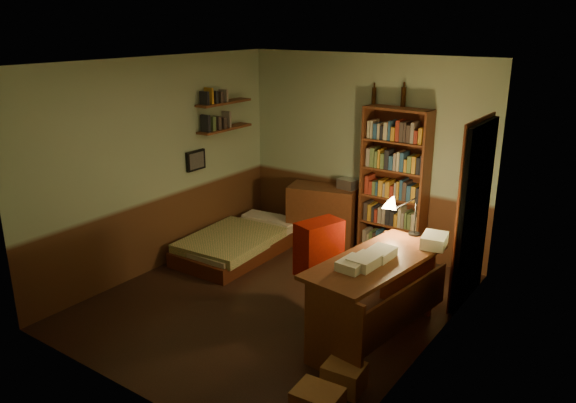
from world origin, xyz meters
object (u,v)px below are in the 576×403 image
Objects in this scene: mini_stereo at (348,184)px; bookshelf at (394,185)px; desk at (374,299)px; office_chair at (331,281)px; bed at (239,235)px; desk_lamp at (416,207)px; dresser at (322,215)px; cardboard_box_b at (344,377)px.

bookshelf reaches higher than mini_stereo.
bookshelf is 2.13m from desk.
office_chair reaches higher than desk.
bed is 6.91× the size of mini_stereo.
bookshelf is at bearing 118.52° from desk_lamp.
dresser is 3.31m from cardboard_box_b.
mini_stereo reaches higher than dresser.
office_chair is (0.89, -1.90, -0.45)m from mini_stereo.
desk_lamp is at bearing -53.20° from bookshelf.
dresser is 0.58× the size of desk.
bed is 1.09× the size of desk.
mini_stereo is at bearing 132.65° from office_chair.
cardboard_box_b is at bearing -34.54° from bed.
dresser reaches higher than bed.
bookshelf is 1.25× the size of desk.
desk_lamp reaches higher than mini_stereo.
bed is 1.87× the size of dresser.
cardboard_box_b is at bearing -52.36° from mini_stereo.
desk_lamp reaches higher than office_chair.
bookshelf is at bearing 118.04° from desk.
cardboard_box_b is at bearing -69.41° from bookshelf.
bookshelf is (1.72, 1.05, 0.73)m from bed.
dresser is at bearing 143.96° from desk_lamp.
mini_stereo reaches higher than office_chair.
bed is 2.14m from bookshelf.
bookshelf is at bearing 5.11° from mini_stereo.
office_chair is 1.20m from cardboard_box_b.
bookshelf is at bearing 30.57° from bed.
bookshelf is (1.01, 0.09, 0.58)m from dresser.
desk is (2.44, -0.87, 0.17)m from bed.
desk is 2.58× the size of desk_lamp.
desk_lamp is at bearing 69.93° from office_chair.
desk_lamp is at bearing -2.76° from bed.
bookshelf is at bearing 113.71° from office_chair.
dresser is at bearing 125.09° from cardboard_box_b.
bookshelf reaches higher than bed.
desk is at bearing -98.26° from desk_lamp.
bookshelf is 3.22× the size of desk_lamp.
desk_lamp is 1.96m from cardboard_box_b.
mini_stereo reaches higher than desk.
desk_lamp is at bearing -30.48° from mini_stereo.
dresser is 1.16m from bookshelf.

